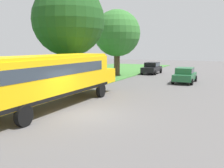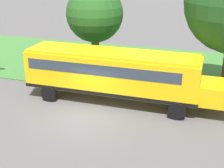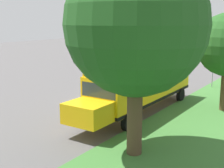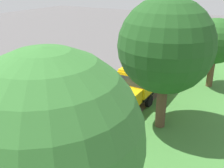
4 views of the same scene
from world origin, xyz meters
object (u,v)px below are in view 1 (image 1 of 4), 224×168
object	(u,v)px
oak_tree_roadside_mid	(68,20)
oak_tree_far_end	(118,32)
car_black_middle	(152,67)
school_bus	(53,76)
car_green_nearest	(185,74)

from	to	relation	value
oak_tree_roadside_mid	oak_tree_far_end	distance (m)	10.86
car_black_middle	oak_tree_far_end	xyz separation A→B (m)	(-3.22, -4.35, 4.56)
oak_tree_roadside_mid	oak_tree_far_end	world-z (taller)	oak_tree_roadside_mid
school_bus	oak_tree_far_end	size ratio (longest dim) A/B	1.51
car_black_middle	oak_tree_far_end	bearing A→B (deg)	-126.57
car_green_nearest	car_black_middle	xyz separation A→B (m)	(-5.60, 7.49, 0.00)
car_green_nearest	oak_tree_roadside_mid	world-z (taller)	oak_tree_roadside_mid
school_bus	oak_tree_far_end	bearing A→B (deg)	100.52
school_bus	oak_tree_roadside_mid	world-z (taller)	oak_tree_roadside_mid
car_black_middle	oak_tree_far_end	world-z (taller)	oak_tree_far_end
oak_tree_roadside_mid	oak_tree_far_end	bearing A→B (deg)	89.73
car_green_nearest	oak_tree_far_end	distance (m)	10.42
school_bus	car_black_middle	size ratio (longest dim) A/B	2.82
car_green_nearest	oak_tree_roadside_mid	xyz separation A→B (m)	(-8.88, -7.71, 5.08)
school_bus	car_green_nearest	distance (m)	15.40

